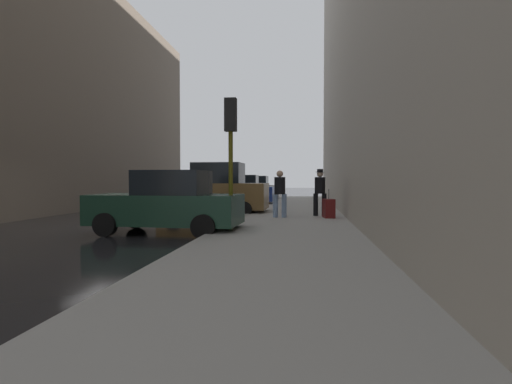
% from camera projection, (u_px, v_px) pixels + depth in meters
% --- Properties ---
extents(ground_plane, '(120.00, 120.00, 0.00)m').
position_uv_depth(ground_plane, '(112.00, 224.00, 13.60)').
color(ground_plane, black).
extents(sidewalk, '(4.00, 40.00, 0.15)m').
position_uv_depth(sidewalk, '(289.00, 225.00, 12.87)').
color(sidewalk, gray).
rests_on(sidewalk, ground_plane).
extents(parked_dark_green_sedan, '(4.27, 2.19, 1.79)m').
position_uv_depth(parked_dark_green_sedan, '(168.00, 204.00, 11.36)').
color(parked_dark_green_sedan, '#193828').
rests_on(parked_dark_green_sedan, ground_plane).
extents(parked_bronze_suv, '(4.64, 2.15, 2.25)m').
position_uv_depth(parked_bronze_suv, '(215.00, 191.00, 17.31)').
color(parked_bronze_suv, brown).
rests_on(parked_bronze_suv, ground_plane).
extents(parked_blue_sedan, '(4.22, 2.09, 1.79)m').
position_uv_depth(parked_blue_sedan, '(239.00, 191.00, 23.47)').
color(parked_blue_sedan, navy).
rests_on(parked_blue_sedan, ground_plane).
extents(parked_silver_sedan, '(4.25, 2.14, 1.79)m').
position_uv_depth(parked_silver_sedan, '(253.00, 189.00, 29.66)').
color(parked_silver_sedan, '#B7BABF').
rests_on(parked_silver_sedan, ground_plane).
extents(fire_hydrant, '(0.42, 0.22, 0.70)m').
position_uv_depth(fire_hydrant, '(262.00, 201.00, 19.48)').
color(fire_hydrant, red).
rests_on(fire_hydrant, sidewalk).
extents(traffic_light, '(0.32, 0.32, 3.60)m').
position_uv_depth(traffic_light, '(231.00, 135.00, 10.90)').
color(traffic_light, '#514C0F').
rests_on(traffic_light, sidewalk).
extents(pedestrian_with_fedora, '(0.51, 0.42, 1.78)m').
position_uv_depth(pedestrian_with_fedora, '(320.00, 190.00, 15.13)').
color(pedestrian_with_fedora, black).
rests_on(pedestrian_with_fedora, sidewalk).
extents(pedestrian_in_jeans, '(0.50, 0.40, 1.71)m').
position_uv_depth(pedestrian_in_jeans, '(280.00, 191.00, 14.53)').
color(pedestrian_in_jeans, '#728CB2').
rests_on(pedestrian_in_jeans, sidewalk).
extents(rolling_suitcase, '(0.45, 0.61, 1.04)m').
position_uv_depth(rolling_suitcase, '(329.00, 208.00, 14.37)').
color(rolling_suitcase, '#591414').
rests_on(rolling_suitcase, sidewalk).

